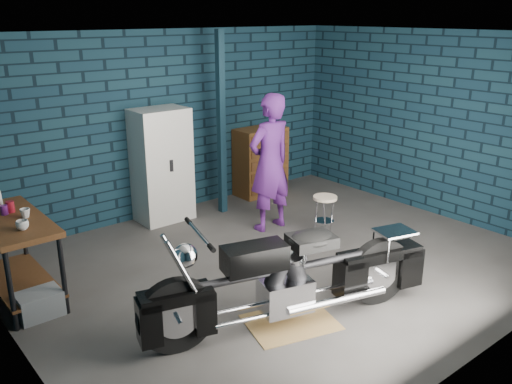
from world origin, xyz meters
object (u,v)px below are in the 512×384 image
person (270,163)px  shop_stool (324,217)px  storage_bin (40,304)px  motorcycle (292,271)px  workbench (18,259)px  locker (162,165)px  tool_chest (261,162)px

person → shop_stool: bearing=114.0°
storage_bin → shop_stool: size_ratio=0.72×
motorcycle → person: person is taller
workbench → locker: locker is taller
tool_chest → shop_stool: size_ratio=1.92×
motorcycle → shop_stool: size_ratio=4.37×
person → shop_stool: (0.35, -0.73, -0.66)m
person → storage_bin: bearing=3.9°
person → locker: (-0.98, 1.24, -0.13)m
motorcycle → locker: locker is taller
locker → motorcycle: bearing=-98.3°
person → tool_chest: 1.57m
workbench → locker: bearing=24.5°
locker → shop_stool: locker is taller
motorcycle → locker: 3.32m
storage_bin → shop_stool: shop_stool is taller
motorcycle → locker: size_ratio=1.55×
person → locker: bearing=-53.6°
person → workbench: bearing=-4.7°
motorcycle → person: size_ratio=1.34×
locker → storage_bin: bearing=-146.1°
person → motorcycle: bearing=52.5°
motorcycle → storage_bin: bearing=153.5°
shop_stool → workbench: bearing=166.5°
workbench → tool_chest: (4.23, 1.08, 0.11)m
person → tool_chest: size_ratio=1.70×
motorcycle → person: (1.46, 2.03, 0.39)m
locker → tool_chest: bearing=0.0°
person → storage_bin: size_ratio=4.51×
storage_bin → tool_chest: 4.52m
storage_bin → locker: locker is taller
motorcycle → tool_chest: size_ratio=2.28×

